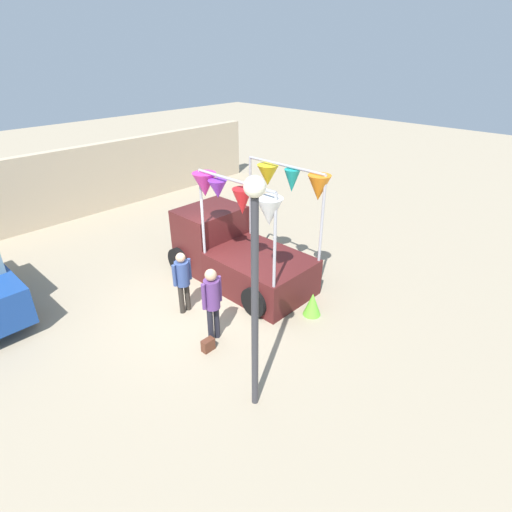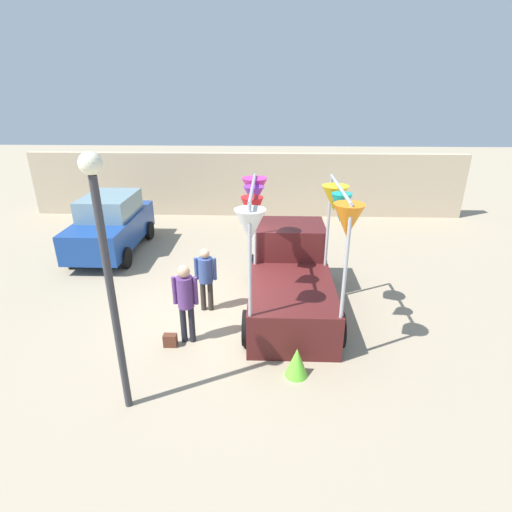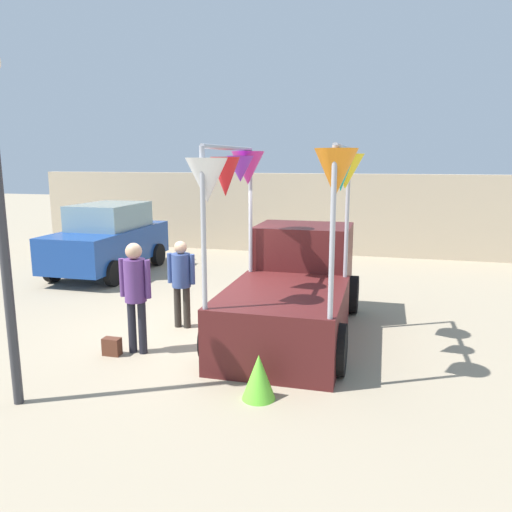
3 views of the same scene
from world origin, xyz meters
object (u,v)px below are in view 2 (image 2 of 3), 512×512
at_px(person_customer, 185,296).
at_px(handbag, 170,340).
at_px(street_lamp, 106,258).
at_px(vendor_truck, 290,271).
at_px(person_vendor, 206,274).
at_px(folded_kite_bundle_lime, 297,362).
at_px(parked_car, 111,224).

relative_size(person_customer, handbag, 6.39).
bearing_deg(handbag, street_lamp, -100.74).
bearing_deg(vendor_truck, street_lamp, -129.18).
bearing_deg(person_vendor, folded_kite_bundle_lime, -49.06).
xyz_separation_m(vendor_truck, person_vendor, (-2.02, -0.31, 0.02)).
bearing_deg(vendor_truck, handbag, -144.44).
height_order(parked_car, street_lamp, street_lamp).
relative_size(parked_car, folded_kite_bundle_lime, 6.67).
height_order(vendor_truck, handbag, vendor_truck).
bearing_deg(parked_car, vendor_truck, -30.72).
distance_m(parked_car, person_customer, 6.10).
bearing_deg(handbag, person_vendor, 69.96).
xyz_separation_m(handbag, folded_kite_bundle_lime, (2.61, -0.84, 0.16)).
height_order(person_vendor, street_lamp, street_lamp).
relative_size(vendor_truck, person_customer, 2.33).
bearing_deg(parked_car, street_lamp, -68.12).
distance_m(person_customer, handbag, 1.03).
bearing_deg(parked_car, folded_kite_bundle_lime, -46.62).
bearing_deg(person_customer, folded_kite_bundle_lime, -24.59).
relative_size(vendor_truck, folded_kite_bundle_lime, 6.94).
height_order(person_customer, street_lamp, street_lamp).
distance_m(vendor_truck, handbag, 3.27).
distance_m(person_customer, street_lamp, 2.64).
distance_m(person_vendor, street_lamp, 3.82).
bearing_deg(person_customer, parked_car, 124.59).
xyz_separation_m(person_customer, handbag, (-0.35, -0.20, -0.95)).
bearing_deg(street_lamp, person_vendor, 74.77).
relative_size(person_vendor, handbag, 5.77).
xyz_separation_m(handbag, street_lamp, (-0.33, -1.72, 2.63)).
relative_size(street_lamp, folded_kite_bundle_lime, 7.16).
distance_m(parked_car, folded_kite_bundle_lime, 8.36).
bearing_deg(person_customer, street_lamp, -109.41).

